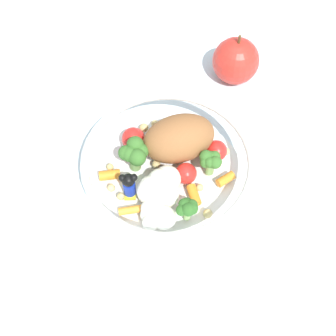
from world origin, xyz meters
TOP-DOWN VIEW (x-y plane):
  - ground_plane at (0.00, 0.00)m, footprint 2.40×2.40m
  - food_container at (0.01, -0.01)m, footprint 0.20×0.20m
  - loose_apple at (-0.00, -0.21)m, footprint 0.07×0.07m

SIDE VIEW (x-z plane):
  - ground_plane at x=0.00m, z-range 0.00..0.00m
  - food_container at x=0.01m, z-range 0.00..0.06m
  - loose_apple at x=0.00m, z-range -0.01..0.07m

